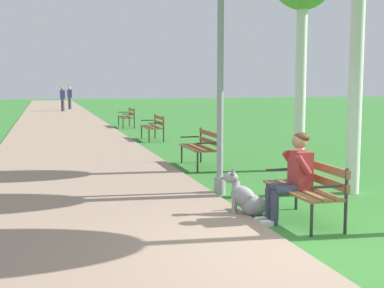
# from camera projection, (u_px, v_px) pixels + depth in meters

# --- Properties ---
(ground_plane) EXTENTS (120.00, 120.00, 0.00)m
(ground_plane) POSITION_uv_depth(u_px,v_px,m) (319.00, 252.00, 6.06)
(ground_plane) COLOR #33752D
(paved_path) EXTENTS (4.14, 60.00, 0.04)m
(paved_path) POSITION_uv_depth(u_px,v_px,m) (59.00, 118.00, 28.43)
(paved_path) COLOR gray
(paved_path) RESTS_ON ground
(park_bench_near) EXTENTS (0.55, 1.50, 0.85)m
(park_bench_near) POSITION_uv_depth(u_px,v_px,m) (307.00, 185.00, 7.33)
(park_bench_near) COLOR olive
(park_bench_near) RESTS_ON ground
(park_bench_mid) EXTENTS (0.55, 1.50, 0.85)m
(park_bench_mid) POSITION_uv_depth(u_px,v_px,m) (202.00, 145.00, 12.12)
(park_bench_mid) COLOR olive
(park_bench_mid) RESTS_ON ground
(park_bench_far) EXTENTS (0.55, 1.50, 0.85)m
(park_bench_far) POSITION_uv_depth(u_px,v_px,m) (154.00, 125.00, 17.77)
(park_bench_far) COLOR olive
(park_bench_far) RESTS_ON ground
(park_bench_furthest) EXTENTS (0.55, 1.50, 0.85)m
(park_bench_furthest) POSITION_uv_depth(u_px,v_px,m) (128.00, 116.00, 22.86)
(park_bench_furthest) COLOR olive
(park_bench_furthest) RESTS_ON ground
(person_seated_on_near_bench) EXTENTS (0.74, 0.49, 1.25)m
(person_seated_on_near_bench) POSITION_uv_depth(u_px,v_px,m) (293.00, 174.00, 7.28)
(person_seated_on_near_bench) COLOR #33384C
(person_seated_on_near_bench) RESTS_ON ground
(dog_grey) EXTENTS (0.76, 0.50, 0.71)m
(dog_grey) POSITION_uv_depth(u_px,v_px,m) (246.00, 199.00, 7.63)
(dog_grey) COLOR gray
(dog_grey) RESTS_ON ground
(lamp_post_near) EXTENTS (0.24, 0.24, 3.82)m
(lamp_post_near) POSITION_uv_depth(u_px,v_px,m) (220.00, 79.00, 8.96)
(lamp_post_near) COLOR gray
(lamp_post_near) RESTS_ON ground
(pedestrian_distant) EXTENTS (0.32, 0.22, 1.65)m
(pedestrian_distant) POSITION_uv_depth(u_px,v_px,m) (63.00, 99.00, 35.25)
(pedestrian_distant) COLOR #383842
(pedestrian_distant) RESTS_ON ground
(pedestrian_further_distant) EXTENTS (0.32, 0.22, 1.65)m
(pedestrian_further_distant) POSITION_uv_depth(u_px,v_px,m) (70.00, 98.00, 38.15)
(pedestrian_further_distant) COLOR #383842
(pedestrian_further_distant) RESTS_ON ground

